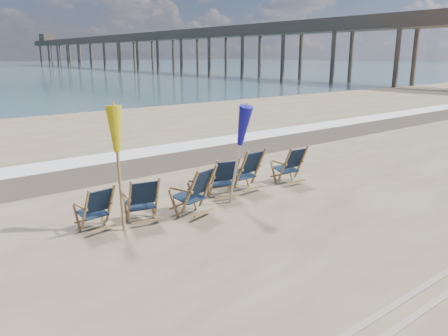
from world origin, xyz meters
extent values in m
cube|color=silver|center=(0.00, 8.30, 0.00)|extent=(200.00, 1.40, 0.01)
cube|color=#42362A|center=(0.00, 6.80, 0.00)|extent=(200.00, 2.60, 0.00)
cylinder|color=olive|center=(-2.25, 2.49, 1.17)|extent=(0.06, 0.06, 2.33)
cone|color=gold|center=(-2.25, 2.49, 1.86)|extent=(0.30, 0.30, 0.85)
cylinder|color=#A5A5AD|center=(0.33, 2.17, 1.13)|extent=(0.06, 0.06, 2.25)
cone|color=#181596|center=(0.33, 2.17, 1.78)|extent=(0.30, 0.30, 0.85)
camera|label=1|loc=(-5.55, -4.84, 3.24)|focal=35.00mm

